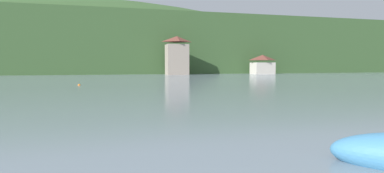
# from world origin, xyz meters

# --- Properties ---
(wooded_hillside) EXTENTS (352.00, 76.91, 51.00)m
(wooded_hillside) POSITION_xyz_m (-16.20, 158.00, 8.00)
(wooded_hillside) COLOR #38562D
(wooded_hillside) RESTS_ON ground_plane
(shore_building_west) EXTENTS (6.41, 4.91, 10.99)m
(shore_building_west) POSITION_xyz_m (13.58, 107.51, 5.33)
(shore_building_west) COLOR gray
(shore_building_west) RESTS_ON ground_plane
(shore_building_westcentral) EXTENTS (6.75, 4.95, 5.89)m
(shore_building_westcentral) POSITION_xyz_m (40.75, 107.53, 2.89)
(shore_building_westcentral) COLOR beige
(shore_building_westcentral) RESTS_ON ground_plane
(mooring_buoy_near) EXTENTS (0.38, 0.38, 0.38)m
(mooring_buoy_near) POSITION_xyz_m (-10.04, 64.98, 0.00)
(mooring_buoy_near) COLOR orange
(mooring_buoy_near) RESTS_ON ground_plane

